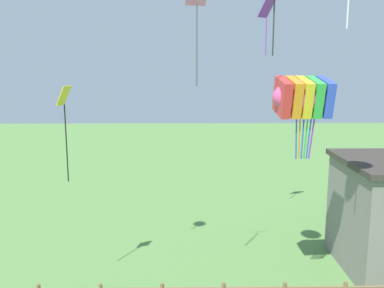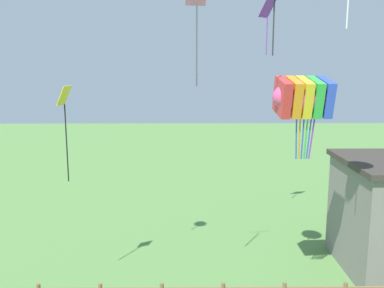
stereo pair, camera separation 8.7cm
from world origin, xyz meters
TOP-DOWN VIEW (x-y plane):
  - kite_rainbow_parafoil at (4.07, 8.97)m, footprint 2.41×1.68m
  - kite_purple_streamer at (3.94, 16.01)m, footprint 0.99×0.99m
  - kite_yellow_diamond at (-4.79, 9.42)m, footprint 0.50×0.66m
  - kite_pink_diamond at (0.16, 8.95)m, footprint 0.84×0.63m

SIDE VIEW (x-z plane):
  - kite_yellow_diamond at x=-4.79m, z-range 5.12..8.80m
  - kite_rainbow_parafoil at x=4.07m, z-range 6.19..9.26m
  - kite_pink_diamond at x=0.16m, z-range 8.95..12.75m
  - kite_purple_streamer at x=3.94m, z-range 10.06..12.92m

